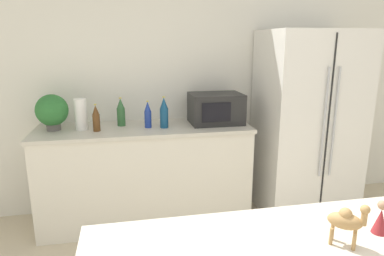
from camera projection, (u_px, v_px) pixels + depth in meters
wall_back at (180, 81)px, 3.39m from camera, size 8.00×0.06×2.55m
back_counter at (146, 174)px, 3.20m from camera, size 1.92×0.63×0.91m
refrigerator at (307, 123)px, 3.33m from camera, size 0.90×0.72×1.76m
potted_plant at (52, 111)px, 2.93m from camera, size 0.27×0.27×0.31m
paper_towel_roll at (81, 114)px, 2.96m from camera, size 0.10×0.10×0.27m
microwave at (216, 108)px, 3.20m from camera, size 0.48×0.37×0.28m
back_bottle_0 at (148, 115)px, 3.04m from camera, size 0.06×0.06×0.24m
back_bottle_1 at (164, 113)px, 3.03m from camera, size 0.07×0.07×0.28m
back_bottle_2 at (96, 118)px, 2.91m from camera, size 0.06×0.06×0.24m
back_bottle_3 at (121, 112)px, 3.10m from camera, size 0.07×0.07×0.26m
camel_figurine at (347, 220)px, 1.16m from camera, size 0.12×0.12×0.16m
wise_man_figurine_blue at (381, 219)px, 1.25m from camera, size 0.06×0.06×0.13m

